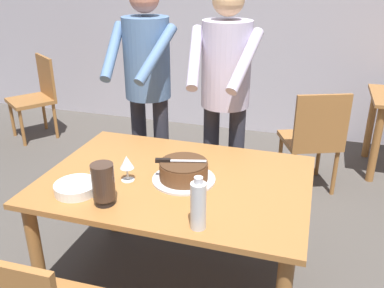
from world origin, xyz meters
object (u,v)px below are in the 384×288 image
object	(u,v)px
person_standing_beside	(147,80)
background_chair_0	(37,94)
cake_knife	(170,161)
wine_glass_near	(127,163)
background_chair_1	(313,137)
water_bottle	(198,205)
person_cutting_cake	(225,87)
main_dining_table	(176,195)
plate_stack	(76,188)
cake_on_platter	(184,172)
hurricane_lamp	(103,184)

from	to	relation	value
person_standing_beside	background_chair_0	size ratio (longest dim) A/B	1.91
cake_knife	background_chair_0	xyz separation A→B (m)	(-2.26, 1.88, -0.37)
wine_glass_near	background_chair_1	size ratio (longest dim) A/B	0.16
water_bottle	background_chair_0	world-z (taller)	water_bottle
person_cutting_cake	main_dining_table	bearing A→B (deg)	-98.11
plate_stack	person_cutting_cake	xyz separation A→B (m)	(0.54, 1.00, 0.30)
wine_glass_near	cake_on_platter	bearing A→B (deg)	17.17
cake_knife	cake_on_platter	bearing A→B (deg)	15.13
cake_on_platter	cake_knife	size ratio (longest dim) A/B	1.28
cake_on_platter	person_cutting_cake	world-z (taller)	person_cutting_cake
cake_knife	water_bottle	size ratio (longest dim) A/B	1.07
water_bottle	background_chair_1	distance (m)	1.96
main_dining_table	cake_on_platter	size ratio (longest dim) A/B	4.20
person_cutting_cake	person_standing_beside	xyz separation A→B (m)	(-0.57, 0.03, 0.00)
background_chair_1	main_dining_table	bearing A→B (deg)	-115.45
hurricane_lamp	cake_on_platter	bearing A→B (deg)	48.92
plate_stack	person_standing_beside	size ratio (longest dim) A/B	0.13
person_cutting_cake	person_standing_beside	world-z (taller)	same
person_cutting_cake	background_chair_1	bearing A→B (deg)	51.75
cake_knife	plate_stack	distance (m)	0.50
cake_on_platter	background_chair_1	world-z (taller)	background_chair_1
cake_knife	person_standing_beside	xyz separation A→B (m)	(-0.44, 0.77, 0.21)
hurricane_lamp	person_standing_beside	bearing A→B (deg)	101.48
person_standing_beside	background_chair_0	distance (m)	2.21
hurricane_lamp	person_cutting_cake	distance (m)	1.13
cake_knife	hurricane_lamp	bearing A→B (deg)	-125.16
hurricane_lamp	cake_knife	bearing A→B (deg)	54.84
cake_on_platter	plate_stack	size ratio (longest dim) A/B	1.55
wine_glass_near	person_standing_beside	bearing A→B (deg)	105.06
cake_on_platter	background_chair_0	xyz separation A→B (m)	(-2.33, 1.87, -0.31)
background_chair_1	water_bottle	bearing A→B (deg)	-103.64
main_dining_table	water_bottle	distance (m)	0.52
water_bottle	person_standing_beside	xyz separation A→B (m)	(-0.71, 1.14, 0.21)
wine_glass_near	background_chair_0	xyz separation A→B (m)	(-2.05, 1.95, -0.36)
water_bottle	person_standing_beside	distance (m)	1.36
person_cutting_cake	cake_on_platter	bearing A→B (deg)	-94.18
plate_stack	cake_knife	bearing A→B (deg)	32.34
water_bottle	person_standing_beside	bearing A→B (deg)	121.77
cake_knife	wine_glass_near	bearing A→B (deg)	-162.20
hurricane_lamp	person_cutting_cake	world-z (taller)	person_cutting_cake
cake_knife	background_chair_1	bearing A→B (deg)	64.33
cake_on_platter	background_chair_1	size ratio (longest dim) A/B	0.38
cake_on_platter	person_standing_beside	bearing A→B (deg)	124.36
wine_glass_near	hurricane_lamp	xyz separation A→B (m)	(-0.01, -0.25, 0.00)
cake_on_platter	cake_knife	distance (m)	0.10
person_standing_beside	background_chair_1	world-z (taller)	person_standing_beside
cake_on_platter	background_chair_1	bearing A→B (deg)	66.26
water_bottle	hurricane_lamp	distance (m)	0.49
wine_glass_near	water_bottle	distance (m)	0.57
hurricane_lamp	wine_glass_near	bearing A→B (deg)	88.80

